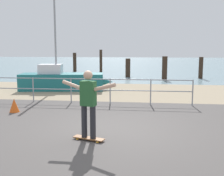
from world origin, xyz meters
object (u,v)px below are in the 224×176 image
Objects in this scene: skateboard at (89,138)px; skateboarder at (88,100)px; sailboat at (65,81)px; traffic_cone at (14,106)px.

skateboard is 0.95m from skateboarder.
sailboat is 6.24× the size of skateboard.
skateboarder is 3.30× the size of traffic_cone.
sailboat is at bearing 110.33° from skateboard.
skateboard is 0.50× the size of skateboarder.
skateboarder reaches higher than skateboard.
skateboarder is (0.00, 0.00, 0.95)m from skateboard.
skateboard is (2.96, -7.98, -0.45)m from sailboat.
sailboat is 8.53m from skateboarder.
skateboard is at bearing -39.33° from traffic_cone.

